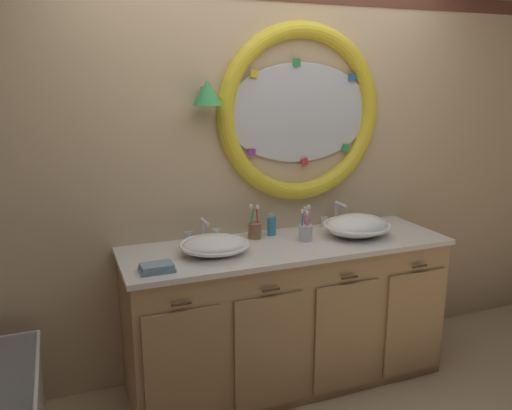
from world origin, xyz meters
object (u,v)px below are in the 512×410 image
sink_basin_left (215,245)px  sink_basin_right (357,226)px  folded_hand_towel (157,268)px  toothbrush_holder_right (306,231)px  soap_dispenser (272,225)px  toothbrush_holder_left (255,230)px

sink_basin_left → sink_basin_right: (0.91, 0.00, 0.01)m
folded_hand_towel → sink_basin_left: bearing=23.5°
sink_basin_left → toothbrush_holder_right: toothbrush_holder_right is taller
sink_basin_left → sink_basin_right: size_ratio=0.94×
folded_hand_towel → sink_basin_right: bearing=6.9°
sink_basin_left → soap_dispenser: 0.48m
soap_dispenser → toothbrush_holder_left: bearing=-168.7°
sink_basin_left → toothbrush_holder_right: size_ratio=1.78×
toothbrush_holder_right → folded_hand_towel: toothbrush_holder_right is taller
soap_dispenser → folded_hand_towel: size_ratio=0.84×
sink_basin_right → soap_dispenser: size_ratio=2.87×
sink_basin_right → toothbrush_holder_right: bearing=174.0°
sink_basin_left → folded_hand_towel: bearing=-156.5°
toothbrush_holder_right → folded_hand_towel: size_ratio=1.27×
sink_basin_left → folded_hand_towel: 0.38m
toothbrush_holder_left → toothbrush_holder_right: 0.31m
toothbrush_holder_right → folded_hand_towel: 0.94m
toothbrush_holder_right → toothbrush_holder_left: bearing=149.8°
sink_basin_right → soap_dispenser: bearing=155.9°
sink_basin_right → folded_hand_towel: sink_basin_right is taller
toothbrush_holder_left → sink_basin_left: bearing=-148.7°
sink_basin_right → toothbrush_holder_left: 0.63m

